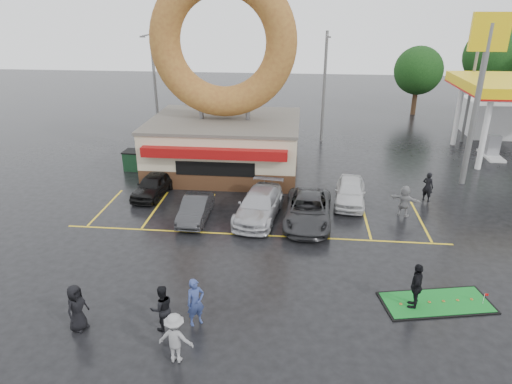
# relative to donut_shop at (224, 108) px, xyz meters

# --- Properties ---
(ground) EXTENTS (120.00, 120.00, 0.00)m
(ground) POSITION_rel_donut_shop_xyz_m (3.00, -12.97, -4.46)
(ground) COLOR black
(ground) RESTS_ON ground
(donut_shop) EXTENTS (10.20, 8.70, 13.50)m
(donut_shop) POSITION_rel_donut_shop_xyz_m (0.00, 0.00, 0.00)
(donut_shop) COLOR #472B19
(donut_shop) RESTS_ON ground
(shell_sign) EXTENTS (2.20, 0.36, 10.60)m
(shell_sign) POSITION_rel_donut_shop_xyz_m (16.00, -0.97, 2.91)
(shell_sign) COLOR slate
(shell_sign) RESTS_ON ground
(streetlight_left) EXTENTS (0.40, 2.21, 9.00)m
(streetlight_left) POSITION_rel_donut_shop_xyz_m (-7.00, 6.95, 0.32)
(streetlight_left) COLOR slate
(streetlight_left) RESTS_ON ground
(streetlight_mid) EXTENTS (0.40, 2.21, 9.00)m
(streetlight_mid) POSITION_rel_donut_shop_xyz_m (7.00, 7.95, 0.32)
(streetlight_mid) COLOR slate
(streetlight_mid) RESTS_ON ground
(streetlight_right) EXTENTS (0.40, 2.21, 9.00)m
(streetlight_right) POSITION_rel_donut_shop_xyz_m (19.00, 8.95, 0.32)
(streetlight_right) COLOR slate
(streetlight_right) RESTS_ON ground
(tree_far_c) EXTENTS (6.30, 6.30, 9.00)m
(tree_far_c) POSITION_rel_donut_shop_xyz_m (25.00, 21.03, 1.37)
(tree_far_c) COLOR #332114
(tree_far_c) RESTS_ON ground
(tree_far_d) EXTENTS (4.90, 4.90, 7.00)m
(tree_far_d) POSITION_rel_donut_shop_xyz_m (17.00, 19.03, 0.07)
(tree_far_d) COLOR #332114
(tree_far_d) RESTS_ON ground
(car_black) EXTENTS (2.05, 4.16, 1.37)m
(car_black) POSITION_rel_donut_shop_xyz_m (-3.71, -5.06, -3.78)
(car_black) COLOR black
(car_black) RESTS_ON ground
(car_dgrey) EXTENTS (1.40, 3.91, 1.28)m
(car_dgrey) POSITION_rel_donut_shop_xyz_m (-0.37, -8.04, -3.82)
(car_dgrey) COLOR #2A2A2D
(car_dgrey) RESTS_ON ground
(car_silver) EXTENTS (2.82, 5.46, 1.51)m
(car_silver) POSITION_rel_donut_shop_xyz_m (3.10, -7.48, -3.71)
(car_silver) COLOR #AEADB3
(car_silver) RESTS_ON ground
(car_grey) EXTENTS (2.68, 5.41, 1.48)m
(car_grey) POSITION_rel_donut_shop_xyz_m (5.79, -7.84, -3.73)
(car_grey) COLOR #2D2D30
(car_grey) RESTS_ON ground
(car_white) EXTENTS (2.21, 4.49, 1.47)m
(car_white) POSITION_rel_donut_shop_xyz_m (8.29, -4.97, -3.73)
(car_white) COLOR silver
(car_white) RESTS_ON ground
(person_blue) EXTENTS (0.83, 0.78, 1.90)m
(person_blue) POSITION_rel_donut_shop_xyz_m (1.62, -16.73, -3.52)
(person_blue) COLOR navy
(person_blue) RESTS_ON ground
(person_blackjkt) EXTENTS (1.11, 1.04, 1.81)m
(person_blackjkt) POSITION_rel_donut_shop_xyz_m (0.47, -17.14, -3.56)
(person_blackjkt) COLOR black
(person_blackjkt) RESTS_ON ground
(person_hoodie) EXTENTS (1.24, 0.77, 1.84)m
(person_hoodie) POSITION_rel_donut_shop_xyz_m (1.37, -18.67, -3.54)
(person_hoodie) COLOR gray
(person_hoodie) RESTS_ON ground
(person_bystander) EXTENTS (0.83, 1.04, 1.85)m
(person_bystander) POSITION_rel_donut_shop_xyz_m (-2.60, -17.46, -3.54)
(person_bystander) COLOR black
(person_bystander) RESTS_ON ground
(person_cameraman) EXTENTS (0.74, 1.23, 1.96)m
(person_cameraman) POSITION_rel_donut_shop_xyz_m (9.93, -14.90, -3.49)
(person_cameraman) COLOR black
(person_cameraman) RESTS_ON ground
(person_walker_near) EXTENTS (1.73, 1.21, 1.80)m
(person_walker_near) POSITION_rel_donut_shop_xyz_m (11.12, -6.43, -3.56)
(person_walker_near) COLOR gray
(person_walker_near) RESTS_ON ground
(person_walker_far) EXTENTS (0.79, 0.76, 1.82)m
(person_walker_far) POSITION_rel_donut_shop_xyz_m (12.93, -4.15, -3.56)
(person_walker_far) COLOR black
(person_walker_far) RESTS_ON ground
(dumpster) EXTENTS (1.87, 1.31, 1.30)m
(dumpster) POSITION_rel_donut_shop_xyz_m (-6.24, -0.54, -3.81)
(dumpster) COLOR #173D22
(dumpster) RESTS_ON ground
(putting_green) EXTENTS (4.65, 2.73, 0.54)m
(putting_green) POSITION_rel_donut_shop_xyz_m (10.91, -14.57, -4.43)
(putting_green) COLOR black
(putting_green) RESTS_ON ground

